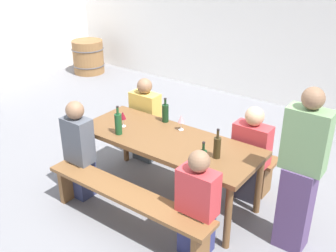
{
  "coord_description": "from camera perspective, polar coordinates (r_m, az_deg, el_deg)",
  "views": [
    {
      "loc": [
        2.27,
        -3.08,
        2.72
      ],
      "look_at": [
        0.0,
        0.0,
        0.9
      ],
      "focal_mm": 42.67,
      "sensor_mm": 36.0,
      "label": 1
    }
  ],
  "objects": [
    {
      "name": "wine_bottle_2",
      "position": [
        4.65,
        -0.38,
        1.91
      ],
      "size": [
        0.08,
        0.08,
        0.29
      ],
      "color": "#143319",
      "rests_on": "tasting_table"
    },
    {
      "name": "wine_bottle_0",
      "position": [
        3.7,
        5.02,
        -4.84
      ],
      "size": [
        0.07,
        0.07,
        0.3
      ],
      "color": "#143319",
      "rests_on": "tasting_table"
    },
    {
      "name": "seated_guest_near_0",
      "position": [
        4.54,
        -12.55,
        -3.62
      ],
      "size": [
        0.32,
        0.24,
        1.16
      ],
      "rotation": [
        0.0,
        0.0,
        1.57
      ],
      "color": "navy",
      "rests_on": "ground"
    },
    {
      "name": "bench_near",
      "position": [
        4.05,
        -5.98,
        -10.44
      ],
      "size": [
        1.95,
        0.3,
        0.45
      ],
      "color": "brown",
      "rests_on": "ground"
    },
    {
      "name": "wine_glass_0",
      "position": [
        4.44,
        1.89,
        0.95
      ],
      "size": [
        0.07,
        0.07,
        0.18
      ],
      "color": "silver",
      "rests_on": "tasting_table"
    },
    {
      "name": "bench_far",
      "position": [
        5.0,
        4.76,
        -2.88
      ],
      "size": [
        1.95,
        0.3,
        0.45
      ],
      "color": "brown",
      "rests_on": "ground"
    },
    {
      "name": "wine_barrel",
      "position": [
        9.0,
        -11.32,
        9.68
      ],
      "size": [
        0.69,
        0.69,
        0.71
      ],
      "color": "olive",
      "rests_on": "ground"
    },
    {
      "name": "wine_bottle_1",
      "position": [
        4.39,
        -7.11,
        0.36
      ],
      "size": [
        0.08,
        0.08,
        0.33
      ],
      "color": "#194723",
      "rests_on": "tasting_table"
    },
    {
      "name": "wine_glass_1",
      "position": [
        4.55,
        -6.48,
        1.46
      ],
      "size": [
        0.08,
        0.08,
        0.18
      ],
      "color": "silver",
      "rests_on": "tasting_table"
    },
    {
      "name": "standing_host",
      "position": [
        3.79,
        18.38,
        -6.71
      ],
      "size": [
        0.38,
        0.24,
        1.62
      ],
      "rotation": [
        0.0,
        0.0,
        3.14
      ],
      "color": "#543D6A",
      "rests_on": "ground"
    },
    {
      "name": "ground_plane",
      "position": [
        4.7,
        -0.0,
        -9.97
      ],
      "size": [
        24.0,
        24.0,
        0.0
      ],
      "primitive_type": "plane",
      "color": "slate"
    },
    {
      "name": "wine_bottle_3",
      "position": [
        3.92,
        7.03,
        -3.01
      ],
      "size": [
        0.07,
        0.07,
        0.31
      ],
      "color": "#332814",
      "rests_on": "tasting_table"
    },
    {
      "name": "seated_guest_near_1",
      "position": [
        3.69,
        4.21,
        -11.37
      ],
      "size": [
        0.37,
        0.24,
        1.08
      ],
      "rotation": [
        0.0,
        0.0,
        1.57
      ],
      "color": "navy",
      "rests_on": "ground"
    },
    {
      "name": "seated_guest_far_0",
      "position": [
        5.22,
        -3.23,
        0.58
      ],
      "size": [
        0.39,
        0.24,
        1.13
      ],
      "rotation": [
        0.0,
        0.0,
        -1.57
      ],
      "color": "#41494F",
      "rests_on": "ground"
    },
    {
      "name": "back_wall",
      "position": [
        7.07,
        17.83,
        15.14
      ],
      "size": [
        14.0,
        0.2,
        3.2
      ],
      "primitive_type": "cube",
      "color": "white",
      "rests_on": "ground"
    },
    {
      "name": "tasting_table",
      "position": [
        4.34,
        -0.0,
        -2.73
      ],
      "size": [
        2.05,
        0.8,
        0.75
      ],
      "color": "brown",
      "rests_on": "ground"
    },
    {
      "name": "seated_guest_far_1",
      "position": [
        4.51,
        11.71,
        -4.25
      ],
      "size": [
        0.41,
        0.24,
        1.11
      ],
      "rotation": [
        0.0,
        0.0,
        -1.57
      ],
      "color": "#383541",
      "rests_on": "ground"
    }
  ]
}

